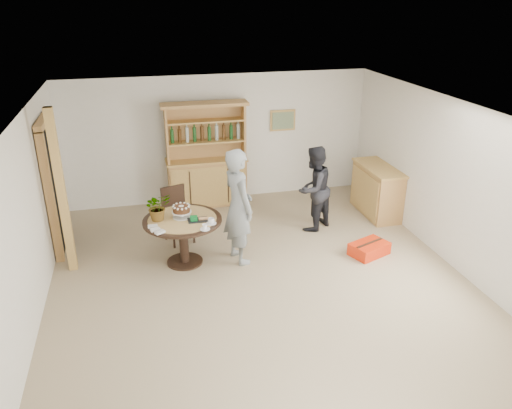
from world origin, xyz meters
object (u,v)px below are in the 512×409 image
object	(u,v)px
teen_boy	(238,206)
adult_person	(314,189)
hutch	(207,171)
dining_chair	(176,211)
dining_table	(183,228)
red_suitcase	(369,249)
sideboard	(377,190)

from	to	relation	value
teen_boy	adult_person	world-z (taller)	teen_boy
hutch	dining_chair	world-z (taller)	hutch
dining_table	adult_person	bearing A→B (deg)	16.47
adult_person	red_suitcase	size ratio (longest dim) A/B	2.16
sideboard	red_suitcase	xyz separation A→B (m)	(-0.83, -1.47, -0.37)
dining_chair	teen_boy	size ratio (longest dim) A/B	0.52
teen_boy	red_suitcase	world-z (taller)	teen_boy
dining_chair	red_suitcase	size ratio (longest dim) A/B	1.34
dining_table	adult_person	distance (m)	2.46
hutch	dining_table	size ratio (longest dim) A/B	1.70
dining_chair	teen_boy	bearing A→B (deg)	-64.68
dining_chair	adult_person	distance (m)	2.40
hutch	dining_chair	bearing A→B (deg)	-117.18
red_suitcase	teen_boy	bearing A→B (deg)	148.86
dining_chair	red_suitcase	xyz separation A→B (m)	(2.95, -1.27, -0.43)
hutch	teen_boy	bearing A→B (deg)	-86.72
hutch	dining_table	distance (m)	2.38
teen_boy	adult_person	size ratio (longest dim) A/B	1.20
sideboard	dining_table	bearing A→B (deg)	-164.75
sideboard	teen_boy	world-z (taller)	teen_boy
red_suitcase	sideboard	bearing A→B (deg)	38.94
hutch	red_suitcase	distance (m)	3.55
sideboard	dining_table	xyz separation A→B (m)	(-3.75, -1.02, 0.13)
hutch	sideboard	size ratio (longest dim) A/B	1.62
sideboard	teen_boy	bearing A→B (deg)	-158.85
dining_table	dining_chair	size ratio (longest dim) A/B	1.27
sideboard	adult_person	distance (m)	1.46
teen_boy	dining_table	bearing A→B (deg)	68.77
adult_person	red_suitcase	world-z (taller)	adult_person
dining_table	teen_boy	distance (m)	0.91
dining_table	dining_chair	distance (m)	0.83
hutch	sideboard	world-z (taller)	hutch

